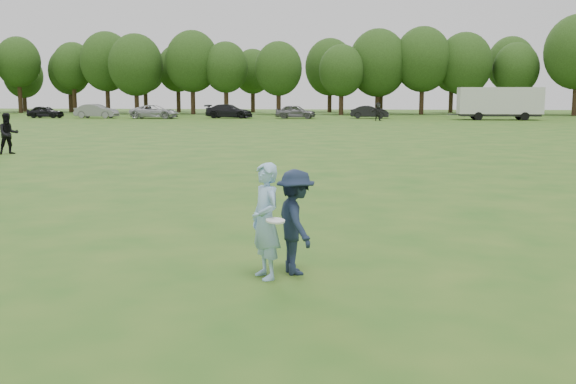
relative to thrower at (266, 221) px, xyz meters
name	(u,v)px	position (x,y,z in m)	size (l,w,h in m)	color
ground	(315,266)	(0.68, 0.72, -0.84)	(200.00, 200.00, 0.00)	#265518
thrower	(266,221)	(0.00, 0.00, 0.00)	(0.61, 0.40, 1.68)	#98C2EB
defender	(296,222)	(0.41, 0.29, -0.06)	(1.01, 0.58, 1.56)	#1B263C
player_far_a	(8,134)	(-13.94, 18.56, 0.06)	(0.87, 0.68, 1.80)	black
player_far_d	(378,111)	(3.10, 56.24, 0.04)	(1.64, 0.52, 1.77)	#252525
car_a	(45,112)	(-32.07, 59.75, -0.19)	(1.54, 3.83, 1.31)	black
car_b	(96,111)	(-26.43, 59.79, -0.10)	(1.57, 4.51, 1.48)	gray
car_c	(155,112)	(-19.93, 59.29, -0.14)	(2.32, 5.02, 1.40)	#B2B3B7
car_d	(229,111)	(-12.42, 61.19, -0.12)	(2.04, 5.01, 1.45)	black
car_e	(296,112)	(-5.30, 60.70, -0.13)	(1.68, 4.18, 1.42)	slate
car_f	(370,112)	(2.36, 61.88, -0.18)	(1.40, 4.00, 1.32)	black
disc_in_play	(275,221)	(0.18, -0.27, 0.06)	(0.28, 0.28, 0.07)	white
cargo_trailer	(500,102)	(15.06, 59.37, 0.93)	(9.00, 2.75, 3.20)	silver
treeline	(378,64)	(3.49, 77.62, 5.42)	(130.35, 18.39, 11.74)	#332114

